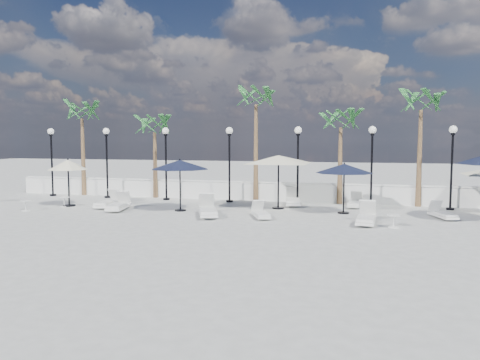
% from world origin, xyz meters
% --- Properties ---
extents(ground, '(100.00, 100.00, 0.00)m').
position_xyz_m(ground, '(0.00, 0.00, 0.00)').
color(ground, '#9A9B96').
rests_on(ground, ground).
extents(balustrade, '(26.00, 0.30, 1.01)m').
position_xyz_m(balustrade, '(0.00, 7.50, 0.47)').
color(balustrade, silver).
rests_on(balustrade, ground).
extents(lamppost_0, '(0.36, 0.36, 3.84)m').
position_xyz_m(lamppost_0, '(-10.50, 6.50, 2.49)').
color(lamppost_0, black).
rests_on(lamppost_0, ground).
extents(lamppost_1, '(0.36, 0.36, 3.84)m').
position_xyz_m(lamppost_1, '(-7.00, 6.50, 2.49)').
color(lamppost_1, black).
rests_on(lamppost_1, ground).
extents(lamppost_2, '(0.36, 0.36, 3.84)m').
position_xyz_m(lamppost_2, '(-3.50, 6.50, 2.49)').
color(lamppost_2, black).
rests_on(lamppost_2, ground).
extents(lamppost_3, '(0.36, 0.36, 3.84)m').
position_xyz_m(lamppost_3, '(0.00, 6.50, 2.49)').
color(lamppost_3, black).
rests_on(lamppost_3, ground).
extents(lamppost_4, '(0.36, 0.36, 3.84)m').
position_xyz_m(lamppost_4, '(3.50, 6.50, 2.49)').
color(lamppost_4, black).
rests_on(lamppost_4, ground).
extents(lamppost_5, '(0.36, 0.36, 3.84)m').
position_xyz_m(lamppost_5, '(7.00, 6.50, 2.49)').
color(lamppost_5, black).
rests_on(lamppost_5, ground).
extents(lamppost_6, '(0.36, 0.36, 3.84)m').
position_xyz_m(lamppost_6, '(10.50, 6.50, 2.49)').
color(lamppost_6, black).
rests_on(lamppost_6, ground).
extents(palm_0, '(2.60, 2.60, 5.50)m').
position_xyz_m(palm_0, '(-9.00, 7.30, 4.53)').
color(palm_0, brown).
rests_on(palm_0, ground).
extents(palm_1, '(2.60, 2.60, 4.70)m').
position_xyz_m(palm_1, '(-4.50, 7.30, 3.75)').
color(palm_1, brown).
rests_on(palm_1, ground).
extents(palm_2, '(2.60, 2.60, 6.10)m').
position_xyz_m(palm_2, '(1.20, 7.30, 5.12)').
color(palm_2, brown).
rests_on(palm_2, ground).
extents(palm_3, '(2.60, 2.60, 4.90)m').
position_xyz_m(palm_3, '(5.50, 7.30, 3.95)').
color(palm_3, brown).
rests_on(palm_3, ground).
extents(palm_4, '(2.60, 2.60, 5.70)m').
position_xyz_m(palm_4, '(9.20, 7.30, 4.73)').
color(palm_4, brown).
rests_on(palm_4, ground).
extents(lounger_1, '(0.80, 2.01, 0.74)m').
position_xyz_m(lounger_1, '(-5.00, 3.20, 0.25)').
color(lounger_1, white).
rests_on(lounger_1, ground).
extents(lounger_2, '(1.02, 2.05, 0.74)m').
position_xyz_m(lounger_2, '(-4.07, 2.48, 0.25)').
color(lounger_2, white).
rests_on(lounger_2, ground).
extents(lounger_3, '(1.12, 1.69, 0.61)m').
position_xyz_m(lounger_3, '(2.59, 2.11, 0.20)').
color(lounger_3, white).
rests_on(lounger_3, ground).
extents(lounger_4, '(1.02, 2.20, 0.79)m').
position_xyz_m(lounger_4, '(3.33, 6.12, 0.27)').
color(lounger_4, white).
rests_on(lounger_4, ground).
extents(lounger_5, '(1.46, 2.27, 0.81)m').
position_xyz_m(lounger_5, '(0.36, 1.93, 0.27)').
color(lounger_5, white).
rests_on(lounger_5, ground).
extents(lounger_6, '(0.79, 2.06, 0.76)m').
position_xyz_m(lounger_6, '(6.76, 1.77, 0.25)').
color(lounger_6, white).
rests_on(lounger_6, ground).
extents(lounger_7, '(0.70, 1.76, 0.65)m').
position_xyz_m(lounger_7, '(6.27, 6.22, 0.22)').
color(lounger_7, white).
rests_on(lounger_7, ground).
extents(lounger_8, '(1.03, 1.72, 0.62)m').
position_xyz_m(lounger_8, '(9.76, 3.84, 0.21)').
color(lounger_8, white).
rests_on(lounger_8, ground).
extents(side_table_0, '(0.48, 0.48, 0.46)m').
position_xyz_m(side_table_0, '(-7.21, 2.91, 0.28)').
color(side_table_0, white).
rests_on(side_table_0, ground).
extents(side_table_1, '(0.48, 0.48, 0.47)m').
position_xyz_m(side_table_1, '(-8.07, 1.31, 0.28)').
color(side_table_1, white).
rests_on(side_table_1, ground).
extents(side_table_2, '(0.49, 0.49, 0.48)m').
position_xyz_m(side_table_2, '(7.73, 1.32, 0.29)').
color(side_table_2, white).
rests_on(side_table_2, ground).
extents(parasol_navy_left, '(2.67, 2.67, 2.35)m').
position_xyz_m(parasol_navy_left, '(-1.33, 3.10, 2.07)').
color(parasol_navy_left, black).
rests_on(parasol_navy_left, ground).
extents(parasol_navy_mid, '(2.47, 2.47, 2.22)m').
position_xyz_m(parasol_navy_mid, '(5.82, 4.22, 1.95)').
color(parasol_navy_mid, black).
rests_on(parasol_navy_mid, ground).
extents(parasol_cream_sq_a, '(5.43, 5.43, 2.67)m').
position_xyz_m(parasol_cream_sq_a, '(2.83, 4.86, 2.47)').
color(parasol_cream_sq_a, black).
rests_on(parasol_cream_sq_a, ground).
extents(parasol_cream_small, '(1.87, 1.87, 2.30)m').
position_xyz_m(parasol_cream_small, '(-7.08, 3.11, 1.97)').
color(parasol_cream_small, black).
rests_on(parasol_cream_small, ground).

